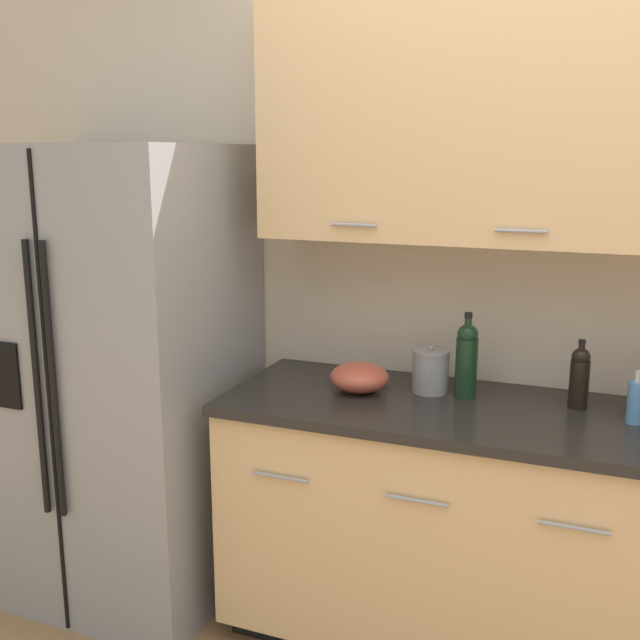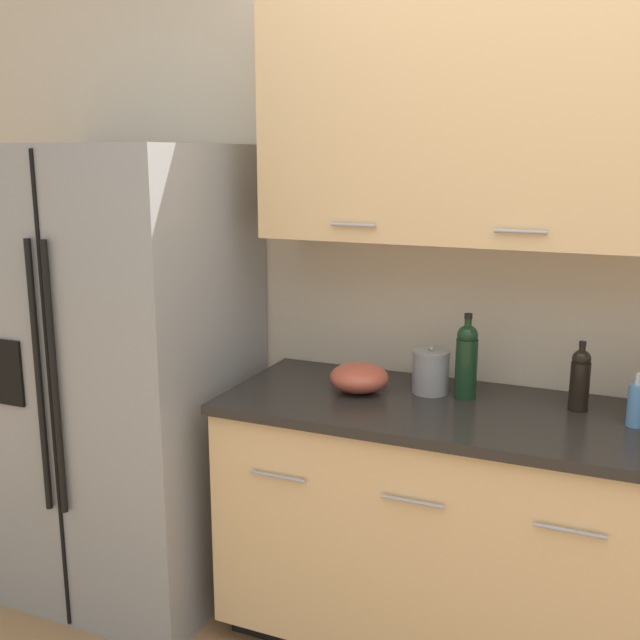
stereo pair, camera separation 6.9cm
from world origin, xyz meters
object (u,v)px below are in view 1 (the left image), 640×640
(refrigerator, at_px, (118,376))
(soap_dispenser, at_px, (635,402))
(mixing_bowl, at_px, (359,377))
(oil_bottle, at_px, (579,376))
(wine_bottle, at_px, (467,359))
(steel_canister, at_px, (431,371))

(refrigerator, distance_m, soap_dispenser, 1.87)
(refrigerator, xyz_separation_m, soap_dispenser, (1.87, 0.10, 0.10))
(refrigerator, height_order, mixing_bowl, refrigerator)
(refrigerator, xyz_separation_m, oil_bottle, (1.70, 0.19, 0.13))
(soap_dispenser, xyz_separation_m, mixing_bowl, (-0.90, -0.01, -0.02))
(oil_bottle, height_order, mixing_bowl, oil_bottle)
(wine_bottle, height_order, mixing_bowl, wine_bottle)
(oil_bottle, height_order, steel_canister, oil_bottle)
(refrigerator, relative_size, wine_bottle, 5.95)
(soap_dispenser, distance_m, steel_canister, 0.67)
(wine_bottle, height_order, soap_dispenser, wine_bottle)
(steel_canister, bearing_deg, oil_bottle, 1.53)
(wine_bottle, bearing_deg, steel_canister, 175.74)
(wine_bottle, relative_size, soap_dispenser, 1.72)
(mixing_bowl, bearing_deg, oil_bottle, 8.06)
(steel_canister, height_order, mixing_bowl, steel_canister)
(steel_canister, bearing_deg, mixing_bowl, -158.96)
(oil_bottle, xyz_separation_m, mixing_bowl, (-0.73, -0.10, -0.06))
(oil_bottle, bearing_deg, refrigerator, -173.65)
(wine_bottle, relative_size, oil_bottle, 1.28)
(steel_canister, bearing_deg, wine_bottle, -4.26)
(oil_bottle, distance_m, mixing_bowl, 0.74)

